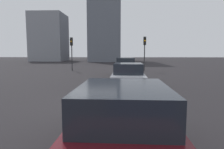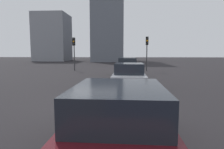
{
  "view_description": "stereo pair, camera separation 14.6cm",
  "coord_description": "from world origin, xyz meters",
  "views": [
    {
      "loc": [
        -7.67,
        -1.33,
        2.07
      ],
      "look_at": [
        0.54,
        -1.02,
        1.16
      ],
      "focal_mm": 31.71,
      "sensor_mm": 36.0,
      "label": 1
    },
    {
      "loc": [
        -7.67,
        -1.48,
        2.07
      ],
      "look_at": [
        0.54,
        -1.02,
        1.16
      ],
      "focal_mm": 31.71,
      "sensor_mm": 36.0,
      "label": 2
    }
  ],
  "objects": [
    {
      "name": "ground_plane",
      "position": [
        0.0,
        0.0,
        -0.1
      ],
      "size": [
        160.0,
        160.0,
        0.2
      ],
      "primitive_type": "cube",
      "color": "black"
    },
    {
      "name": "car_beige_left_lead",
      "position": [
        9.9,
        -1.83,
        0.77
      ],
      "size": [
        4.16,
        2.02,
        1.61
      ],
      "rotation": [
        0.0,
        0.0,
        0.02
      ],
      "color": "tan",
      "rests_on": "ground_plane"
    },
    {
      "name": "car_silver_left_second",
      "position": [
        3.78,
        -1.83,
        0.71
      ],
      "size": [
        4.29,
        2.12,
        1.46
      ],
      "rotation": [
        0.0,
        0.0,
        -0.03
      ],
      "color": "#A8AAB2",
      "rests_on": "ground_plane"
    },
    {
      "name": "car_maroon_left_third",
      "position": [
        -3.99,
        -1.41,
        0.72
      ],
      "size": [
        4.72,
        2.12,
        1.48
      ],
      "rotation": [
        0.0,
        0.0,
        -0.02
      ],
      "color": "#510F16",
      "rests_on": "ground_plane"
    },
    {
      "name": "traffic_light_near_left",
      "position": [
        14.79,
        4.12,
        2.71
      ],
      "size": [
        0.33,
        0.3,
        3.76
      ],
      "rotation": [
        0.0,
        0.0,
        3.01
      ],
      "color": "#2D2D30",
      "rests_on": "ground_plane"
    },
    {
      "name": "traffic_light_near_right",
      "position": [
        14.55,
        -4.12,
        2.74
      ],
      "size": [
        0.32,
        0.28,
        3.8
      ],
      "rotation": [
        0.0,
        0.0,
        3.15
      ],
      "color": "#2D2D30",
      "rests_on": "ground_plane"
    },
    {
      "name": "building_facade_left",
      "position": [
        42.36,
        2.0,
        9.0
      ],
      "size": [
        15.48,
        7.13,
        17.99
      ],
      "primitive_type": "cube",
      "color": "slate",
      "rests_on": "ground_plane"
    },
    {
      "name": "building_facade_center",
      "position": [
        41.28,
        16.0,
        5.73
      ],
      "size": [
        8.18,
        7.69,
        11.46
      ],
      "primitive_type": "cube",
      "color": "gray",
      "rests_on": "ground_plane"
    }
  ]
}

